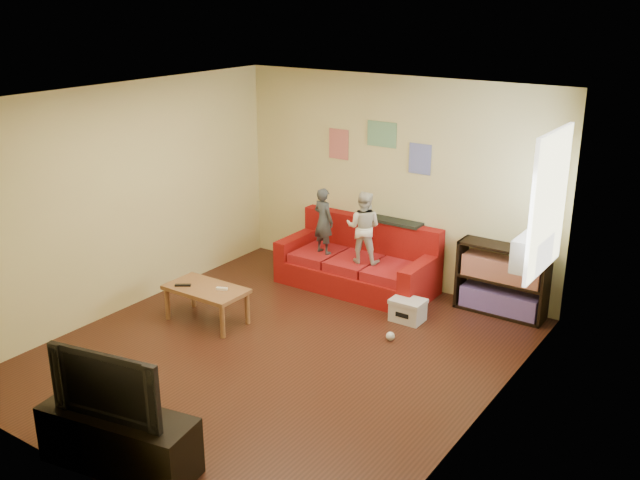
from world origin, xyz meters
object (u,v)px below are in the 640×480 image
Objects in this scene: bookshelf at (502,284)px; child_a at (323,221)px; sofa at (359,265)px; child_b at (363,227)px; coffee_table at (206,292)px; tv_stand at (119,440)px; television at (113,381)px; file_box at (408,310)px.

child_a is at bearing -170.07° from bookshelf.
child_b is (0.15, -0.17, 0.59)m from sofa.
child_b is 2.11m from coffee_table.
child_a is 4.28m from tv_stand.
sofa is 2.01× the size of television.
child_b is 2.36× the size of file_box.
child_a is at bearing -15.64° from child_b.
tv_stand is at bearing 0.00° from television.
coffee_table is 2.36m from file_box.
tv_stand is (-0.64, -3.74, 0.11)m from file_box.
bookshelf reaches higher than coffee_table.
child_b is at bearing 82.85° from tv_stand.
file_box is 0.30× the size of tv_stand.
file_box is (-0.82, -0.81, -0.24)m from bookshelf.
file_box is (1.02, -0.58, -0.16)m from sofa.
coffee_table is at bearing -141.96° from bookshelf.
child_b reaches higher than tv_stand.
sofa is 2.20× the size of child_b.
tv_stand is at bearing -99.78° from file_box.
tv_stand is 0.54m from television.
coffee_table is (-0.46, -1.75, -0.49)m from child_a.
child_a is 1.87m from coffee_table.
child_b is at bearing -48.82° from sofa.
child_a is 1.69m from file_box.
sofa is 2.12× the size of coffee_table.
sofa is at bearing 150.44° from file_box.
bookshelf is at bearing -158.03° from child_a.
television is at bearing 77.44° from child_b.
sofa is 4.34m from tv_stand.
coffee_table is at bearing 107.18° from television.
sofa reaches higher than coffee_table.
tv_stand is (0.37, -4.32, -0.05)m from sofa.
child_a is at bearing 164.50° from file_box.
child_a reaches higher than coffee_table.
tv_stand is at bearing 77.44° from child_b.
child_b is 4.20m from tv_stand.
television is (0.82, -4.15, -0.08)m from child_a.
child_b is at bearing 82.20° from television.
television is at bearing 113.27° from child_a.
bookshelf is at bearing 44.68° from file_box.
sofa is 2.32× the size of child_a.
sofa is at bearing -64.47° from child_b.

